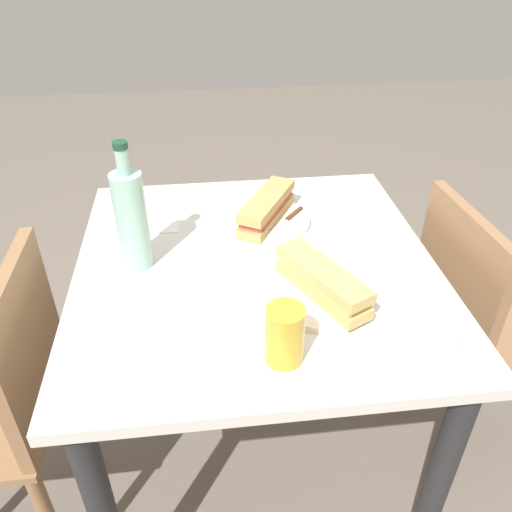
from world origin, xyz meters
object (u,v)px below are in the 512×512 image
Objects in this scene: knife_far at (336,281)px; chair_far at (477,323)px; knife_near at (287,220)px; dining_table at (256,304)px; olive_bowl at (440,334)px; baguette_sandwich_far at (323,281)px; water_bottle at (132,219)px; plate_far at (321,295)px; beer_glass at (285,335)px; chair_near at (2,401)px; plate_near at (267,221)px; baguette_sandwich_near at (267,208)px.

chair_far is at bearing 103.76° from knife_far.
knife_near and knife_far have the same top height.
olive_bowl reaches higher than dining_table.
baguette_sandwich_far is 0.82× the size of water_bottle.
chair_far is at bearing 106.28° from plate_far.
beer_glass is (0.49, -0.09, 0.04)m from knife_near.
chair_far is 0.59m from plate_far.
chair_far reaches higher than plate_far.
olive_bowl is at bearing 79.64° from chair_near.
beer_glass reaches higher than chair_far.
chair_near is 5.34× the size of knife_far.
knife_far is (0.29, 0.07, 0.00)m from knife_near.
baguette_sandwich_far is at bearing 66.30° from water_bottle.
baguette_sandwich_far is 0.46m from water_bottle.
plate_near is 2.77× the size of olive_bowl.
chair_near is 1.03m from olive_bowl.
baguette_sandwich_near is at bearing -149.98° from olive_bowl.
chair_near is 0.86m from knife_far.
water_bottle is (0.14, -0.39, 0.11)m from knife_near.
plate_near is 0.75× the size of water_bottle.
baguette_sandwich_near is 0.35m from baguette_sandwich_far.
beer_glass is at bearing -33.27° from baguette_sandwich_far.
baguette_sandwich_near is 0.33m from knife_far.
knife_far is 1.33× the size of beer_glass.
beer_glass reaches higher than knife_far.
water_bottle is at bearing -70.63° from knife_near.
plate_near and plate_far have the same top height.
beer_glass is at bearing 73.44° from chair_near.
chair_near is 10.13× the size of olive_bowl.
beer_glass is at bearing -36.95° from knife_far.
chair_near reaches higher than knife_near.
knife_near is (0.02, 0.05, -0.03)m from baguette_sandwich_near.
chair_far is 3.36× the size of baguette_sandwich_far.
olive_bowl is (0.50, 0.29, -0.03)m from baguette_sandwich_near.
knife_near is at bearing 112.04° from chair_near.
plate_far is 0.92× the size of baguette_sandwich_far.
chair_near is at bearing -106.56° from beer_glass.
knife_near is at bearing -175.80° from plate_far.
water_bottle reaches higher than chair_far.
chair_near is at bearing -78.15° from dining_table.
plate_far is at bearing 146.73° from beer_glass.
olive_bowl reaches higher than knife_far.
dining_table is at bearing -32.30° from knife_near.
knife_near is at bearing 109.37° from water_bottle.
chair_near is at bearing -89.02° from knife_far.
chair_far is 1.28m from chair_near.
knife_near is (-0.17, -0.53, 0.28)m from chair_far.
plate_near is at bearing -167.11° from baguette_sandwich_far.
knife_near is 0.45× the size of water_bottle.
plate_near is 0.33m from knife_far.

